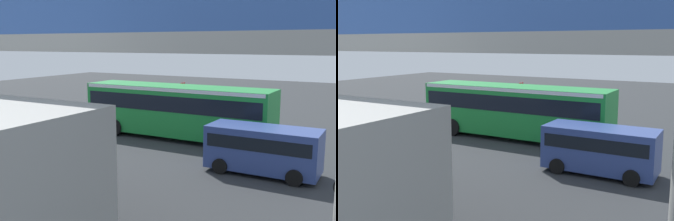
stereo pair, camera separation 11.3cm
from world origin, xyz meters
The scene contains 9 objects.
ground centered at (0.00, 0.00, 0.00)m, with size 80.00×80.00×0.00m, color #2D3033.
city_bus centered at (-1.09, 0.64, 1.88)m, with size 11.54×2.85×3.15m.
parked_van centered at (-7.46, 4.61, 1.18)m, with size 4.80×2.17×2.05m.
pedestrian centered at (-4.20, -3.36, 0.89)m, with size 0.38×0.38×1.79m.
traffic_sign centered at (1.18, -4.48, 1.89)m, with size 0.08×0.60×2.80m.
lane_dash_leftmost centered at (-4.00, -2.50, 0.00)m, with size 2.00×0.20×0.01m, color silver.
lane_dash_left centered at (0.00, -2.50, 0.00)m, with size 2.00×0.20×0.01m, color silver.
lane_dash_centre centered at (4.00, -2.50, 0.00)m, with size 2.00×0.20×0.01m, color silver.
pedestrian_overpass centered at (0.00, 11.75, 5.16)m, with size 25.29×2.60×6.99m.
Camera 2 is at (-12.29, 21.31, 5.63)m, focal length 42.97 mm.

